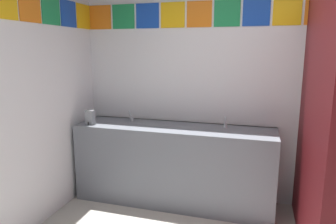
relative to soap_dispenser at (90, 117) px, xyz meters
name	(u,v)px	position (x,y,z in m)	size (l,w,h in m)	color
wall_back	(253,76)	(1.73, 0.48, 0.46)	(3.86, 0.09, 2.81)	silver
vanity_counter	(174,164)	(0.93, 0.16, -0.51)	(2.17, 0.56, 0.87)	slate
faucet_left	(131,117)	(0.39, 0.25, -0.03)	(0.04, 0.10, 0.14)	silver
faucet_right	(225,123)	(1.47, 0.25, -0.03)	(0.04, 0.10, 0.14)	silver
soap_dispenser	(90,117)	(0.00, 0.00, 0.00)	(0.09, 0.09, 0.16)	gray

